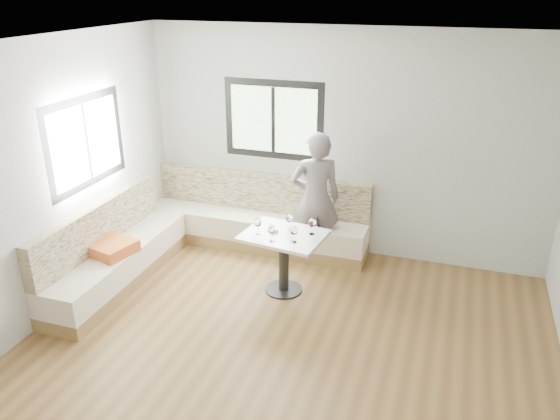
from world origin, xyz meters
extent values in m
cube|color=brown|center=(0.00, 0.00, 0.00)|extent=(5.00, 5.00, 0.01)
cube|color=white|center=(0.00, 0.00, 2.80)|extent=(5.00, 5.00, 0.01)
cube|color=#B7B7B2|center=(0.00, 2.50, 1.40)|extent=(5.00, 0.01, 2.80)
cube|color=#B7B7B2|center=(-2.50, 0.00, 1.40)|extent=(0.01, 5.00, 2.80)
cube|color=black|center=(-0.90, 2.49, 1.65)|extent=(1.30, 0.02, 1.00)
cube|color=black|center=(-2.49, 0.90, 1.65)|extent=(0.02, 1.30, 1.00)
cube|color=olive|center=(-1.05, 2.23, 0.08)|extent=(2.90, 0.55, 0.16)
cube|color=beige|center=(-1.05, 2.23, 0.30)|extent=(2.90, 0.55, 0.29)
cube|color=beige|center=(-1.05, 2.43, 0.70)|extent=(2.90, 0.14, 0.50)
cube|color=olive|center=(-2.23, 0.82, 0.08)|extent=(0.55, 2.25, 0.16)
cube|color=beige|center=(-2.23, 0.82, 0.30)|extent=(0.55, 2.25, 0.29)
cube|color=beige|center=(-2.43, 0.82, 0.70)|extent=(0.14, 2.25, 0.50)
cube|color=#B77624|center=(-2.19, 0.70, 0.52)|extent=(0.54, 0.54, 0.13)
cylinder|color=black|center=(-0.36, 1.27, 0.01)|extent=(0.42, 0.42, 0.02)
cylinder|color=black|center=(-0.36, 1.27, 0.34)|extent=(0.11, 0.11, 0.67)
cube|color=silver|center=(-0.36, 1.27, 0.69)|extent=(0.94, 0.78, 0.04)
imported|color=slate|center=(-0.23, 2.08, 0.83)|extent=(0.72, 0.61, 1.66)
cylinder|color=white|center=(-0.48, 1.29, 0.73)|extent=(0.09, 0.09, 0.04)
sphere|color=black|center=(-0.47, 1.30, 0.74)|extent=(0.02, 0.02, 0.02)
sphere|color=black|center=(-0.49, 1.30, 0.74)|extent=(0.02, 0.02, 0.02)
sphere|color=black|center=(-0.48, 1.28, 0.74)|extent=(0.02, 0.02, 0.02)
cylinder|color=white|center=(-0.63, 1.18, 0.71)|extent=(0.06, 0.06, 0.01)
cylinder|color=white|center=(-0.63, 1.18, 0.76)|extent=(0.01, 0.01, 0.08)
ellipsoid|color=white|center=(-0.63, 1.18, 0.85)|extent=(0.08, 0.08, 0.10)
cylinder|color=#4E040A|center=(-0.63, 1.18, 0.82)|extent=(0.06, 0.06, 0.02)
cylinder|color=white|center=(-0.43, 1.06, 0.71)|extent=(0.06, 0.06, 0.01)
cylinder|color=white|center=(-0.43, 1.06, 0.76)|extent=(0.01, 0.01, 0.08)
ellipsoid|color=white|center=(-0.43, 1.06, 0.85)|extent=(0.08, 0.08, 0.10)
cylinder|color=#4E040A|center=(-0.43, 1.06, 0.82)|extent=(0.06, 0.06, 0.02)
cylinder|color=white|center=(-0.19, 1.10, 0.71)|extent=(0.06, 0.06, 0.01)
cylinder|color=white|center=(-0.19, 1.10, 0.76)|extent=(0.01, 0.01, 0.08)
ellipsoid|color=white|center=(-0.19, 1.10, 0.85)|extent=(0.08, 0.08, 0.10)
cylinder|color=#4E040A|center=(-0.19, 1.10, 0.82)|extent=(0.06, 0.06, 0.02)
cylinder|color=white|center=(-0.34, 1.39, 0.71)|extent=(0.06, 0.06, 0.01)
cylinder|color=white|center=(-0.34, 1.39, 0.76)|extent=(0.01, 0.01, 0.08)
ellipsoid|color=white|center=(-0.34, 1.39, 0.85)|extent=(0.08, 0.08, 0.10)
cylinder|color=#4E040A|center=(-0.34, 1.39, 0.82)|extent=(0.06, 0.06, 0.02)
cylinder|color=white|center=(-0.07, 1.36, 0.71)|extent=(0.06, 0.06, 0.01)
cylinder|color=white|center=(-0.07, 1.36, 0.76)|extent=(0.01, 0.01, 0.08)
ellipsoid|color=white|center=(-0.07, 1.36, 0.85)|extent=(0.08, 0.08, 0.10)
cylinder|color=#4E040A|center=(-0.07, 1.36, 0.82)|extent=(0.06, 0.06, 0.02)
camera|label=1|loc=(1.32, -3.84, 3.27)|focal=35.00mm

